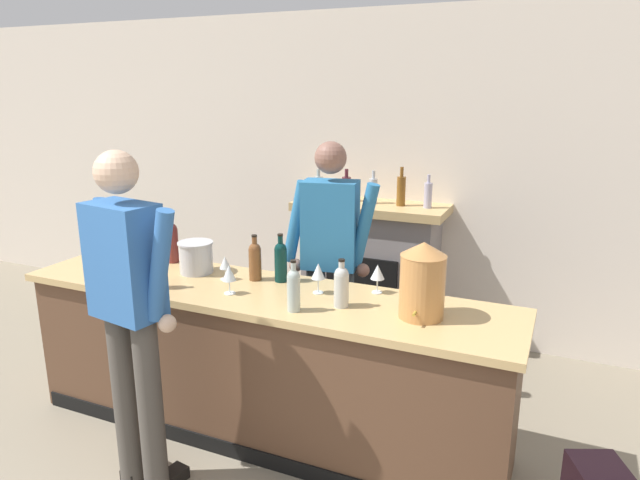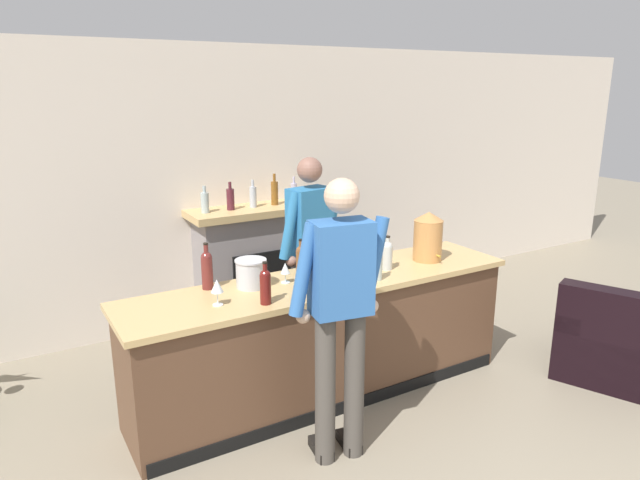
# 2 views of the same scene
# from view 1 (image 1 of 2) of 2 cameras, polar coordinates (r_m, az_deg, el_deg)

# --- Properties ---
(wall_back_panel) EXTENTS (12.00, 0.07, 2.75)m
(wall_back_panel) POSITION_cam_1_polar(r_m,az_deg,el_deg) (5.00, 5.59, 6.38)
(wall_back_panel) COLOR silver
(wall_back_panel) RESTS_ON ground_plane
(bar_counter) EXTENTS (3.08, 0.71, 0.95)m
(bar_counter) POSITION_cam_1_polar(r_m,az_deg,el_deg) (3.63, -5.90, -12.06)
(bar_counter) COLOR brown
(bar_counter) RESTS_ON ground_plane
(fireplace_stone) EXTENTS (1.27, 0.52, 1.51)m
(fireplace_stone) POSITION_cam_1_polar(r_m,az_deg,el_deg) (4.92, 5.01, -2.93)
(fireplace_stone) COLOR gray
(fireplace_stone) RESTS_ON ground_plane
(potted_plant_corner) EXTENTS (0.52, 0.50, 0.69)m
(potted_plant_corner) POSITION_cam_1_polar(r_m,az_deg,el_deg) (6.06, -20.54, -3.10)
(potted_plant_corner) COLOR #464B45
(potted_plant_corner) RESTS_ON ground_plane
(person_customer) EXTENTS (0.65, 0.35, 1.84)m
(person_customer) POSITION_cam_1_polar(r_m,az_deg,el_deg) (3.05, -18.47, -6.86)
(person_customer) COLOR #47423B
(person_customer) RESTS_ON ground_plane
(person_bartender) EXTENTS (0.65, 0.35, 1.79)m
(person_bartender) POSITION_cam_1_polar(r_m,az_deg,el_deg) (3.83, 1.00, -2.08)
(person_bartender) COLOR #303C47
(person_bartender) RESTS_ON ground_plane
(copper_dispenser) EXTENTS (0.24, 0.28, 0.41)m
(copper_dispenser) POSITION_cam_1_polar(r_m,az_deg,el_deg) (3.01, 10.21, -3.95)
(copper_dispenser) COLOR #BE8045
(copper_dispenser) RESTS_ON bar_counter
(ice_bucket_steel) EXTENTS (0.23, 0.23, 0.21)m
(ice_bucket_steel) POSITION_cam_1_polar(r_m,az_deg,el_deg) (3.79, -12.29, -1.69)
(ice_bucket_steel) COLOR silver
(ice_bucket_steel) RESTS_ON bar_counter
(wine_bottle_cabernet_heavy) EXTENTS (0.08, 0.08, 0.27)m
(wine_bottle_cabernet_heavy) POSITION_cam_1_polar(r_m,az_deg,el_deg) (3.13, 2.15, -4.51)
(wine_bottle_cabernet_heavy) COLOR #B3B6B1
(wine_bottle_cabernet_heavy) RESTS_ON bar_counter
(wine_bottle_port_short) EXTENTS (0.07, 0.07, 0.29)m
(wine_bottle_port_short) POSITION_cam_1_polar(r_m,az_deg,el_deg) (3.07, -2.66, -4.85)
(wine_bottle_port_short) COLOR #A4B2AB
(wine_bottle_port_short) RESTS_ON bar_counter
(wine_bottle_burgundy_dark) EXTENTS (0.08, 0.08, 0.34)m
(wine_bottle_burgundy_dark) POSITION_cam_1_polar(r_m,az_deg,el_deg) (4.04, -14.56, -0.08)
(wine_bottle_burgundy_dark) COLOR maroon
(wine_bottle_burgundy_dark) RESTS_ON bar_counter
(wine_bottle_riesling_slim) EXTENTS (0.07, 0.07, 0.29)m
(wine_bottle_riesling_slim) POSITION_cam_1_polar(r_m,az_deg,el_deg) (3.55, -16.32, -2.63)
(wine_bottle_riesling_slim) COLOR #5B1613
(wine_bottle_riesling_slim) RESTS_ON bar_counter
(wine_bottle_chardonnay_pale) EXTENTS (0.08, 0.08, 0.29)m
(wine_bottle_chardonnay_pale) POSITION_cam_1_polar(r_m,az_deg,el_deg) (3.58, -6.52, -1.96)
(wine_bottle_chardonnay_pale) COLOR brown
(wine_bottle_chardonnay_pale) RESTS_ON bar_counter
(wine_bottle_rose_blush) EXTENTS (0.08, 0.08, 0.31)m
(wine_bottle_rose_blush) POSITION_cam_1_polar(r_m,az_deg,el_deg) (3.54, -3.96, -2.02)
(wine_bottle_rose_blush) COLOR #082D2A
(wine_bottle_rose_blush) RESTS_ON bar_counter
(wine_glass_mid_counter) EXTENTS (0.08, 0.08, 0.18)m
(wine_glass_mid_counter) POSITION_cam_1_polar(r_m,az_deg,el_deg) (3.83, -18.26, -1.53)
(wine_glass_mid_counter) COLOR silver
(wine_glass_mid_counter) RESTS_ON bar_counter
(wine_glass_near_bucket) EXTENTS (0.08, 0.08, 0.17)m
(wine_glass_near_bucket) POSITION_cam_1_polar(r_m,az_deg,el_deg) (3.35, 5.78, -3.27)
(wine_glass_near_bucket) COLOR silver
(wine_glass_near_bucket) RESTS_ON bar_counter
(wine_glass_back_row) EXTENTS (0.07, 0.07, 0.15)m
(wine_glass_back_row) POSITION_cam_1_polar(r_m,az_deg,el_deg) (3.62, -9.48, -2.34)
(wine_glass_back_row) COLOR silver
(wine_glass_back_row) RESTS_ON bar_counter
(wine_glass_front_left) EXTENTS (0.08, 0.08, 0.18)m
(wine_glass_front_left) POSITION_cam_1_polar(r_m,az_deg,el_deg) (3.33, -0.18, -3.22)
(wine_glass_front_left) COLOR silver
(wine_glass_front_left) RESTS_ON bar_counter
(wine_glass_front_right) EXTENTS (0.08, 0.08, 0.17)m
(wine_glass_front_right) POSITION_cam_1_polar(r_m,az_deg,el_deg) (3.36, -9.09, -3.36)
(wine_glass_front_right) COLOR silver
(wine_glass_front_right) RESTS_ON bar_counter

